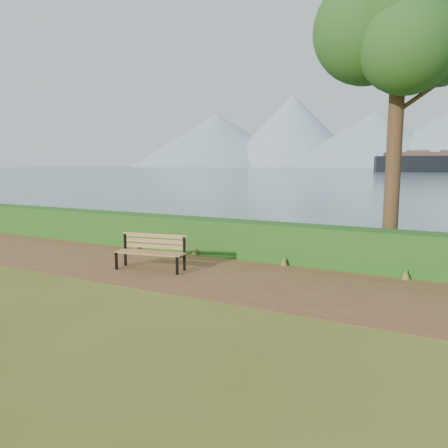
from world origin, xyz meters
The scene contains 7 objects.
ground centered at (0.00, 0.00, 0.00)m, with size 140.00×140.00×0.00m, color #455317.
path centered at (0.00, 0.30, 0.01)m, with size 40.00×3.40×0.01m, color brown.
hedge centered at (0.00, 2.60, 0.50)m, with size 32.00×0.85×1.00m, color #164513.
water centered at (0.00, 260.00, 0.01)m, with size 700.00×510.00×0.00m, color #405667.
mountains centered at (-9.17, 406.05, 27.70)m, with size 585.00×190.00×70.00m.
bench centered at (-1.15, 0.14, 0.50)m, with size 1.81×0.80×0.88m.
tree centered at (3.92, 3.53, 6.05)m, with size 4.17×3.42×8.14m.
Camera 1 is at (5.36, -8.34, 2.58)m, focal length 35.00 mm.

